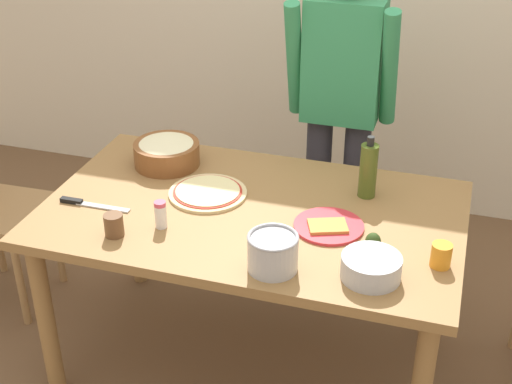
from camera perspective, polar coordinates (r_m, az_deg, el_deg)
ground at (r=3.23m, az=-0.27°, el=-13.07°), size 8.00×8.00×0.00m
dining_table at (r=2.82m, az=-0.30°, el=-2.97°), size 1.60×0.96×0.76m
person_cook at (r=3.32m, az=6.71°, el=7.21°), size 0.49×0.25×1.62m
pizza_raw_on_board at (r=2.88m, az=-3.83°, el=-0.04°), size 0.31×0.31×0.02m
plate_with_slice at (r=2.67m, az=5.74°, el=-2.69°), size 0.26×0.26×0.02m
popcorn_bowl at (r=3.10m, az=-7.06°, el=3.20°), size 0.28×0.28×0.11m
mixing_bowl_steel at (r=2.41m, az=9.06°, el=-5.88°), size 0.20×0.20×0.08m
olive_oil_bottle at (r=2.85m, az=8.84°, el=1.71°), size 0.07×0.07×0.26m
steel_pot at (r=2.41m, az=1.33°, el=-4.75°), size 0.17×0.17×0.13m
cup_orange at (r=2.51m, az=14.39°, el=-4.85°), size 0.07×0.07×0.08m
cup_small_brown at (r=2.65m, az=-11.14°, el=-2.57°), size 0.07×0.07×0.08m
salt_shaker at (r=2.66m, az=-7.53°, el=-1.77°), size 0.04×0.04×0.11m
chef_knife at (r=2.87m, az=-13.24°, el=-0.90°), size 0.29×0.03×0.02m
avocado at (r=2.55m, az=9.21°, el=-3.91°), size 0.06×0.06×0.07m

